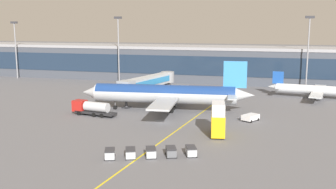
{
  "coord_description": "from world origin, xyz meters",
  "views": [
    {
      "loc": [
        22.96,
        -78.45,
        20.67
      ],
      "look_at": [
        -1.46,
        9.27,
        4.5
      ],
      "focal_mm": 42.46,
      "sensor_mm": 36.0,
      "label": 1
    }
  ],
  "objects_px": {
    "baggage_cart_4": "(191,151)",
    "baggage_cart_1": "(130,153)",
    "catering_lift": "(218,119)",
    "baggage_cart_3": "(171,152)",
    "main_airliner": "(165,94)",
    "commuter_jet_far": "(321,90)",
    "fuel_tanker": "(91,108)",
    "pushback_tug": "(251,117)",
    "baggage_cart_0": "(110,154)",
    "baggage_cart_2": "(151,152)"
  },
  "relations": [
    {
      "from": "fuel_tanker",
      "to": "baggage_cart_4",
      "type": "height_order",
      "value": "fuel_tanker"
    },
    {
      "from": "baggage_cart_0",
      "to": "baggage_cart_3",
      "type": "bearing_deg",
      "value": 21.72
    },
    {
      "from": "fuel_tanker",
      "to": "commuter_jet_far",
      "type": "height_order",
      "value": "commuter_jet_far"
    },
    {
      "from": "pushback_tug",
      "to": "main_airliner",
      "type": "bearing_deg",
      "value": 168.14
    },
    {
      "from": "catering_lift",
      "to": "baggage_cart_3",
      "type": "height_order",
      "value": "catering_lift"
    },
    {
      "from": "baggage_cart_1",
      "to": "baggage_cart_3",
      "type": "distance_m",
      "value": 6.4
    },
    {
      "from": "baggage_cart_1",
      "to": "baggage_cart_2",
      "type": "bearing_deg",
      "value": 21.72
    },
    {
      "from": "fuel_tanker",
      "to": "baggage_cart_4",
      "type": "distance_m",
      "value": 35.54
    },
    {
      "from": "pushback_tug",
      "to": "commuter_jet_far",
      "type": "bearing_deg",
      "value": 61.49
    },
    {
      "from": "pushback_tug",
      "to": "baggage_cart_4",
      "type": "distance_m",
      "value": 27.16
    },
    {
      "from": "main_airliner",
      "to": "commuter_jet_far",
      "type": "xyz_separation_m",
      "value": [
        37.61,
        27.36,
        -1.82
      ]
    },
    {
      "from": "baggage_cart_0",
      "to": "baggage_cart_4",
      "type": "xyz_separation_m",
      "value": [
        11.89,
        4.74,
        0.0
      ]
    },
    {
      "from": "baggage_cart_1",
      "to": "baggage_cart_2",
      "type": "height_order",
      "value": "same"
    },
    {
      "from": "baggage_cart_1",
      "to": "commuter_jet_far",
      "type": "relative_size",
      "value": 0.1
    },
    {
      "from": "fuel_tanker",
      "to": "commuter_jet_far",
      "type": "xyz_separation_m",
      "value": [
        52.84,
        36.01,
        0.68
      ]
    },
    {
      "from": "main_airliner",
      "to": "catering_lift",
      "type": "bearing_deg",
      "value": -48.93
    },
    {
      "from": "baggage_cart_2",
      "to": "baggage_cart_4",
      "type": "xyz_separation_m",
      "value": [
        5.95,
        2.37,
        0.0
      ]
    },
    {
      "from": "baggage_cart_2",
      "to": "baggage_cart_3",
      "type": "distance_m",
      "value": 3.2
    },
    {
      "from": "fuel_tanker",
      "to": "catering_lift",
      "type": "xyz_separation_m",
      "value": [
        30.46,
        -8.83,
        1.32
      ]
    },
    {
      "from": "baggage_cart_3",
      "to": "commuter_jet_far",
      "type": "distance_m",
      "value": 65.14
    },
    {
      "from": "pushback_tug",
      "to": "baggage_cart_1",
      "type": "distance_m",
      "value": 33.91
    },
    {
      "from": "main_airliner",
      "to": "baggage_cart_3",
      "type": "xyz_separation_m",
      "value": [
        9.91,
        -31.57,
        -3.46
      ]
    },
    {
      "from": "baggage_cart_0",
      "to": "baggage_cart_1",
      "type": "relative_size",
      "value": 1.0
    },
    {
      "from": "baggage_cart_0",
      "to": "baggage_cart_4",
      "type": "relative_size",
      "value": 1.0
    },
    {
      "from": "baggage_cart_2",
      "to": "commuter_jet_far",
      "type": "bearing_deg",
      "value": 62.97
    },
    {
      "from": "pushback_tug",
      "to": "baggage_cart_2",
      "type": "xyz_separation_m",
      "value": [
        -13.48,
        -28.46,
        -0.07
      ]
    },
    {
      "from": "main_airliner",
      "to": "baggage_cart_4",
      "type": "relative_size",
      "value": 13.82
    },
    {
      "from": "catering_lift",
      "to": "baggage_cart_4",
      "type": "xyz_separation_m",
      "value": [
        -2.35,
        -12.9,
        -2.28
      ]
    },
    {
      "from": "baggage_cart_0",
      "to": "baggage_cart_1",
      "type": "bearing_deg",
      "value": 21.72
    },
    {
      "from": "main_airliner",
      "to": "catering_lift",
      "type": "height_order",
      "value": "main_airliner"
    },
    {
      "from": "baggage_cart_2",
      "to": "baggage_cart_0",
      "type": "bearing_deg",
      "value": -158.28
    },
    {
      "from": "commuter_jet_far",
      "to": "baggage_cart_4",
      "type": "bearing_deg",
      "value": -113.18
    },
    {
      "from": "pushback_tug",
      "to": "baggage_cart_1",
      "type": "relative_size",
      "value": 1.47
    },
    {
      "from": "catering_lift",
      "to": "pushback_tug",
      "type": "bearing_deg",
      "value": 68.56
    },
    {
      "from": "fuel_tanker",
      "to": "pushback_tug",
      "type": "distance_m",
      "value": 35.92
    },
    {
      "from": "baggage_cart_2",
      "to": "commuter_jet_far",
      "type": "distance_m",
      "value": 67.51
    },
    {
      "from": "pushback_tug",
      "to": "catering_lift",
      "type": "relative_size",
      "value": 0.62
    },
    {
      "from": "baggage_cart_1",
      "to": "baggage_cart_4",
      "type": "distance_m",
      "value": 9.6
    },
    {
      "from": "pushback_tug",
      "to": "baggage_cart_2",
      "type": "bearing_deg",
      "value": -115.34
    },
    {
      "from": "baggage_cart_0",
      "to": "baggage_cart_2",
      "type": "relative_size",
      "value": 1.0
    },
    {
      "from": "catering_lift",
      "to": "baggage_cart_3",
      "type": "bearing_deg",
      "value": -110.71
    },
    {
      "from": "commuter_jet_far",
      "to": "fuel_tanker",
      "type": "bearing_deg",
      "value": -145.72
    },
    {
      "from": "baggage_cart_1",
      "to": "baggage_cart_3",
      "type": "height_order",
      "value": "same"
    },
    {
      "from": "main_airliner",
      "to": "baggage_cart_1",
      "type": "relative_size",
      "value": 13.82
    },
    {
      "from": "baggage_cart_0",
      "to": "baggage_cart_3",
      "type": "xyz_separation_m",
      "value": [
        8.92,
        3.55,
        0.0
      ]
    },
    {
      "from": "main_airliner",
      "to": "baggage_cart_4",
      "type": "height_order",
      "value": "main_airliner"
    },
    {
      "from": "fuel_tanker",
      "to": "pushback_tug",
      "type": "bearing_deg",
      "value": 6.98
    },
    {
      "from": "baggage_cart_4",
      "to": "baggage_cart_0",
      "type": "bearing_deg",
      "value": -158.28
    },
    {
      "from": "baggage_cart_4",
      "to": "baggage_cart_1",
      "type": "bearing_deg",
      "value": -158.28
    },
    {
      "from": "main_airliner",
      "to": "fuel_tanker",
      "type": "distance_m",
      "value": 17.69
    }
  ]
}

